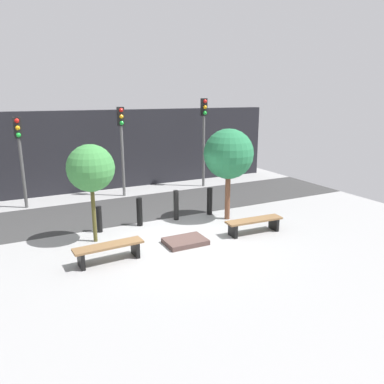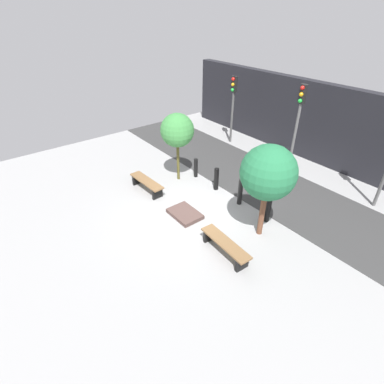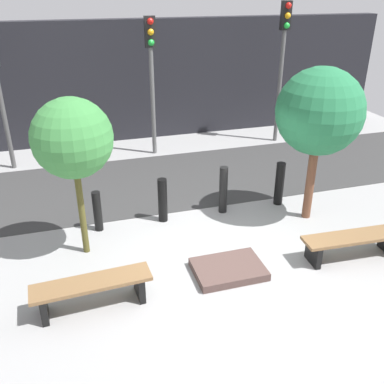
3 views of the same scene
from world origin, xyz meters
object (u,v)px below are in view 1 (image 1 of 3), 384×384
(bollard_far_left, at_px, (99,219))
(traffic_light_mid_west, at_px, (122,136))
(tree_behind_left_bench, at_px, (91,169))
(planter_bed, at_px, (185,241))
(bench_left, at_px, (109,249))
(tree_behind_right_bench, at_px, (229,154))
(bollard_center, at_px, (176,205))
(bollard_right, at_px, (210,201))
(bench_right, at_px, (254,223))
(traffic_light_mid_east, at_px, (204,127))
(bollard_left, at_px, (139,212))
(traffic_light_west, at_px, (20,146))

(bollard_far_left, height_order, traffic_light_mid_west, traffic_light_mid_west)
(tree_behind_left_bench, bearing_deg, planter_bed, -30.86)
(bench_left, height_order, tree_behind_right_bench, tree_behind_right_bench)
(planter_bed, height_order, bollard_center, bollard_center)
(bench_left, distance_m, planter_bed, 2.34)
(bollard_right, distance_m, traffic_light_mid_west, 4.91)
(tree_behind_left_bench, relative_size, bollard_far_left, 3.42)
(tree_behind_right_bench, relative_size, bollard_center, 3.00)
(bench_right, height_order, bollard_center, bollard_center)
(bench_left, relative_size, bench_right, 0.97)
(bollard_far_left, distance_m, bollard_center, 2.69)
(bollard_right, height_order, traffic_light_mid_east, traffic_light_mid_east)
(bench_right, xyz_separation_m, planter_bed, (-2.32, 0.20, -0.27))
(tree_behind_right_bench, height_order, bollard_center, tree_behind_right_bench)
(bollard_far_left, distance_m, traffic_light_mid_east, 7.51)
(bench_left, distance_m, tree_behind_left_bench, 2.45)
(planter_bed, relative_size, bollard_left, 1.26)
(bollard_right, xyz_separation_m, traffic_light_mid_west, (-2.01, 3.95, 2.11))
(bench_right, distance_m, bollard_far_left, 4.91)
(bollard_left, relative_size, bollard_right, 0.96)
(bench_right, xyz_separation_m, tree_behind_left_bench, (-4.63, 1.58, 1.88))
(bench_right, bearing_deg, traffic_light_west, 137.93)
(planter_bed, xyz_separation_m, bollard_far_left, (-2.01, 2.11, 0.35))
(traffic_light_west, height_order, traffic_light_mid_west, traffic_light_mid_west)
(bench_left, distance_m, bench_right, 4.63)
(tree_behind_left_bench, bearing_deg, tree_behind_right_bench, 0.00)
(bollard_far_left, relative_size, traffic_light_mid_east, 0.21)
(traffic_light_west, bearing_deg, bollard_far_left, -64.25)
(traffic_light_mid_east, bearing_deg, planter_bed, -122.89)
(traffic_light_west, bearing_deg, tree_behind_left_bench, -71.10)
(planter_bed, xyz_separation_m, tree_behind_right_bench, (2.32, 1.38, 2.23))
(planter_bed, bearing_deg, bollard_left, 107.65)
(tree_behind_right_bench, xyz_separation_m, bollard_center, (-1.65, 0.72, -1.77))
(bench_right, height_order, traffic_light_west, traffic_light_west)
(bollard_right, bearing_deg, planter_bed, -133.67)
(planter_bed, relative_size, traffic_light_mid_east, 0.29)
(bench_right, distance_m, traffic_light_west, 9.07)
(bench_right, distance_m, traffic_light_mid_west, 7.05)
(bollard_left, distance_m, traffic_light_mid_west, 4.53)
(tree_behind_left_bench, bearing_deg, bollard_right, 9.48)
(bollard_center, relative_size, traffic_light_west, 0.30)
(bench_left, xyz_separation_m, bollard_right, (4.33, 2.31, 0.15))
(bollard_left, distance_m, bollard_center, 1.34)
(tree_behind_left_bench, height_order, bollard_left, tree_behind_left_bench)
(traffic_light_west, bearing_deg, bench_right, -45.10)
(bollard_right, relative_size, traffic_light_mid_east, 0.24)
(tree_behind_left_bench, bearing_deg, bollard_left, 23.71)
(bollard_left, bearing_deg, tree_behind_right_bench, -13.61)
(bollard_right, xyz_separation_m, traffic_light_mid_east, (1.90, 3.95, 2.31))
(tree_behind_left_bench, relative_size, bollard_right, 2.93)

